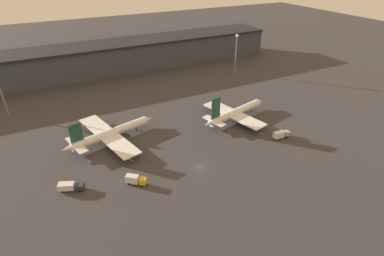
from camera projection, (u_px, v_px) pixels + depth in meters
name	position (u px, v px, depth m)	size (l,w,h in m)	color
ground	(199.00, 167.00, 102.22)	(600.00, 600.00, 0.00)	#383538
terminal_building	(115.00, 57.00, 182.18)	(204.08, 25.25, 17.31)	#3D424C
airplane_0	(110.00, 134.00, 115.42)	(37.55, 37.93, 11.81)	white
airplane_1	(235.00, 113.00, 130.30)	(36.43, 31.75, 13.66)	white
service_vehicle_0	(135.00, 180.00, 93.73)	(6.34, 5.70, 3.20)	gold
service_vehicle_1	(70.00, 186.00, 91.33)	(7.87, 5.12, 2.71)	#282D38
service_vehicle_2	(281.00, 134.00, 117.27)	(6.87, 2.38, 3.07)	#9EA3A8
lamp_post_1	(236.00, 49.00, 175.30)	(1.80, 1.80, 23.23)	slate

